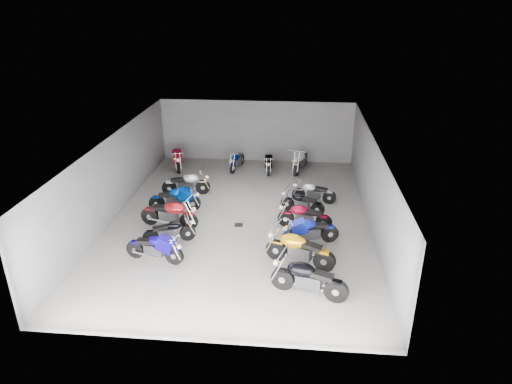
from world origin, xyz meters
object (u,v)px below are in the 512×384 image
motorcycle_right_c (310,231)px  motorcycle_back_a (177,158)px  motorcycle_right_b (299,250)px  motorcycle_left_b (155,248)px  motorcycle_left_e (175,199)px  motorcycle_right_d (304,216)px  motorcycle_back_d (269,162)px  motorcycle_right_f (313,192)px  motorcycle_right_e (302,203)px  motorcycle_right_a (308,279)px  motorcycle_left_f (186,184)px  drain_grate (239,225)px  motorcycle_back_e (300,160)px  motorcycle_left_d (170,214)px  motorcycle_left_c (170,231)px  motorcycle_back_c (237,161)px

motorcycle_right_c → motorcycle_back_a: bearing=25.0°
motorcycle_right_b → motorcycle_left_b: bearing=111.4°
motorcycle_left_e → motorcycle_back_a: size_ratio=0.95×
motorcycle_right_d → motorcycle_back_a: bearing=55.9°
motorcycle_back_a → motorcycle_back_d: 4.67m
motorcycle_right_f → motorcycle_left_e: bearing=111.8°
motorcycle_right_e → motorcycle_back_a: (-6.32, 4.63, 0.11)m
motorcycle_left_b → motorcycle_right_f: bearing=146.1°
motorcycle_right_b → motorcycle_right_f: (0.58, 5.00, -0.12)m
motorcycle_right_c → motorcycle_right_a: bearing=160.5°
motorcycle_left_b → motorcycle_back_a: motorcycle_back_a is taller
motorcycle_right_b → motorcycle_right_e: motorcycle_right_b is taller
motorcycle_left_f → motorcycle_left_b: bearing=-6.4°
motorcycle_left_b → drain_grate: bearing=150.9°
motorcycle_right_a → motorcycle_back_e: (-0.25, 10.38, 0.00)m
motorcycle_left_e → motorcycle_right_c: 5.86m
motorcycle_left_d → motorcycle_left_e: size_ratio=1.08×
motorcycle_right_e → motorcycle_back_a: size_ratio=0.80×
motorcycle_left_c → motorcycle_right_d: size_ratio=0.87×
motorcycle_back_d → motorcycle_left_f: bearing=40.4°
motorcycle_right_e → motorcycle_right_b: bearing=-162.2°
motorcycle_left_f → motorcycle_right_b: bearing=34.2°
motorcycle_left_e → motorcycle_left_c: bearing=4.9°
motorcycle_left_b → motorcycle_back_d: (3.19, 8.73, -0.02)m
motorcycle_left_f → motorcycle_right_a: bearing=28.2°
motorcycle_left_b → motorcycle_left_e: 3.86m
drain_grate → motorcycle_right_a: size_ratio=0.14×
motorcycle_right_b → motorcycle_right_c: 1.45m
motorcycle_right_b → motorcycle_left_f: bearing=62.1°
motorcycle_right_c → motorcycle_right_f: motorcycle_right_c is taller
motorcycle_left_f → motorcycle_back_d: (3.43, 3.21, -0.04)m
motorcycle_left_c → motorcycle_left_d: 1.21m
motorcycle_right_b → motorcycle_right_a: bearing=-151.7°
drain_grate → motorcycle_back_e: bearing=69.3°
motorcycle_right_e → motorcycle_right_f: 1.18m
motorcycle_left_d → motorcycle_back_d: size_ratio=1.17×
motorcycle_right_f → motorcycle_back_c: 5.27m
motorcycle_right_f → motorcycle_left_f: bearing=95.0°
motorcycle_right_c → motorcycle_right_e: (-0.27, 2.53, -0.06)m
motorcycle_right_e → motorcycle_left_f: bearing=93.8°
motorcycle_right_a → motorcycle_right_b: size_ratio=0.99×
motorcycle_left_c → motorcycle_right_f: bearing=107.0°
motorcycle_right_c → motorcycle_back_d: motorcycle_right_c is taller
motorcycle_right_f → motorcycle_back_a: bearing=70.7°
motorcycle_right_e → motorcycle_back_e: 4.84m
motorcycle_left_d → motorcycle_right_e: motorcycle_left_d is taller
motorcycle_back_c → motorcycle_back_e: (3.20, 0.07, 0.11)m
motorcycle_right_b → motorcycle_back_e: motorcycle_right_b is taller
drain_grate → motorcycle_left_e: size_ratio=0.15×
motorcycle_left_b → motorcycle_back_c: motorcycle_left_b is taller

